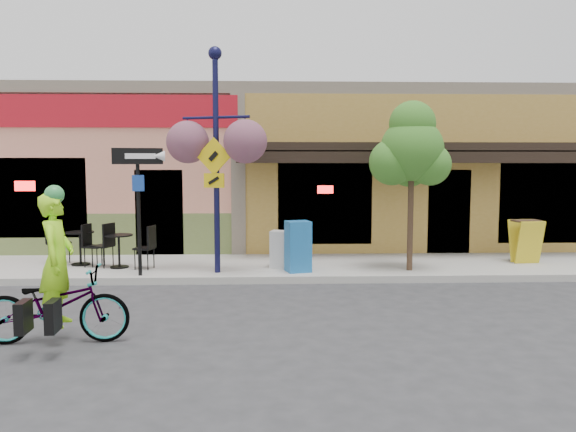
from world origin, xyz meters
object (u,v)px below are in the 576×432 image
object	(u,v)px
cyclist_rider	(58,278)
lamp_post	(216,161)
building	(276,170)
newspaper_box_blue	(298,246)
street_tree	(411,185)
newspaper_box_grey	(280,249)
bicycle	(55,305)
one_way_sign	(139,212)

from	to	relation	value
cyclist_rider	lamp_post	bearing A→B (deg)	-26.40
building	newspaper_box_blue	distance (m)	6.64
cyclist_rider	newspaper_box_blue	xyz separation A→B (m)	(3.51, 4.21, -0.21)
lamp_post	street_tree	bearing A→B (deg)	20.48
street_tree	newspaper_box_grey	bearing A→B (deg)	171.94
bicycle	lamp_post	world-z (taller)	lamp_post
building	lamp_post	world-z (taller)	lamp_post
building	lamp_post	size ratio (longest dim) A/B	3.86
cyclist_rider	lamp_post	size ratio (longest dim) A/B	0.38
bicycle	one_way_sign	bearing A→B (deg)	-7.17
newspaper_box_blue	street_tree	bearing A→B (deg)	-13.55
bicycle	one_way_sign	distance (m)	4.03
newspaper_box_grey	cyclist_rider	bearing A→B (deg)	-106.36
bicycle	newspaper_box_grey	size ratio (longest dim) A/B	2.44
one_way_sign	newspaper_box_blue	bearing A→B (deg)	-9.64
building	street_tree	distance (m)	6.97
one_way_sign	newspaper_box_blue	xyz separation A→B (m)	(3.29, 0.30, -0.77)
bicycle	cyclist_rider	distance (m)	0.39
lamp_post	street_tree	size ratio (longest dim) A/B	1.28
lamp_post	one_way_sign	distance (m)	1.91
bicycle	newspaper_box_grey	distance (m)	5.66
cyclist_rider	newspaper_box_blue	bearing A→B (deg)	-43.01
building	newspaper_box_grey	bearing A→B (deg)	-89.90
newspaper_box_blue	street_tree	distance (m)	2.76
building	street_tree	size ratio (longest dim) A/B	4.94
cyclist_rider	lamp_post	distance (m)	4.82
building	newspaper_box_grey	xyz separation A→B (m)	(0.01, -5.97, -1.69)
cyclist_rider	bicycle	bearing A→B (deg)	86.80
bicycle	lamp_post	xyz separation A→B (m)	(1.84, 4.18, 1.98)
one_way_sign	newspaper_box_grey	distance (m)	3.15
building	newspaper_box_grey	world-z (taller)	building
newspaper_box_blue	newspaper_box_grey	distance (m)	0.62
one_way_sign	street_tree	xyz separation A→B (m)	(5.72, 0.38, 0.53)
building	cyclist_rider	world-z (taller)	building
cyclist_rider	newspaper_box_blue	world-z (taller)	cyclist_rider
newspaper_box_grey	newspaper_box_blue	bearing A→B (deg)	-34.12
bicycle	newspaper_box_blue	size ratio (longest dim) A/B	1.84
lamp_post	newspaper_box_blue	xyz separation A→B (m)	(1.72, 0.03, -1.82)
newspaper_box_blue	bicycle	bearing A→B (deg)	-145.55
lamp_post	building	bearing A→B (deg)	97.42
building	newspaper_box_grey	size ratio (longest dim) A/B	22.11
lamp_post	newspaper_box_grey	size ratio (longest dim) A/B	5.73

